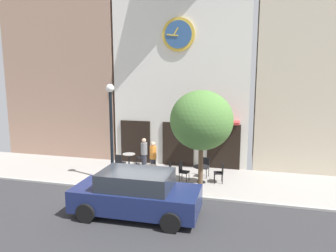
% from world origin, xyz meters
% --- Properties ---
extents(ground_plane, '(28.06, 10.65, 0.13)m').
position_xyz_m(ground_plane, '(0.00, -1.03, -0.02)').
color(ground_plane, gray).
extents(clock_building, '(7.14, 4.16, 12.11)m').
position_xyz_m(clock_building, '(0.85, 5.67, 6.26)').
color(clock_building, silver).
rests_on(clock_building, ground_plane).
extents(neighbor_building_left, '(6.92, 4.47, 15.03)m').
position_xyz_m(neighbor_building_left, '(-6.32, 6.51, 7.51)').
color(neighbor_building_left, '#9E7A66').
rests_on(neighbor_building_left, ground_plane).
extents(neighbor_building_right, '(5.61, 3.56, 12.62)m').
position_xyz_m(neighbor_building_right, '(7.50, 6.06, 6.31)').
color(neighbor_building_right, beige).
rests_on(neighbor_building_right, ground_plane).
extents(street_lamp, '(0.36, 0.36, 4.37)m').
position_xyz_m(street_lamp, '(-1.49, 1.11, 2.22)').
color(street_lamp, black).
rests_on(street_lamp, ground_plane).
extents(street_tree, '(2.55, 2.30, 4.17)m').
position_xyz_m(street_tree, '(2.56, 0.88, 2.94)').
color(street_tree, brown).
rests_on(street_tree, ground_plane).
extents(cafe_table_leftmost, '(0.65, 0.65, 0.73)m').
position_xyz_m(cafe_table_leftmost, '(-1.50, 3.15, 0.50)').
color(cafe_table_leftmost, black).
rests_on(cafe_table_leftmost, ground_plane).
extents(cafe_table_center_right, '(0.62, 0.62, 0.73)m').
position_xyz_m(cafe_table_center_right, '(0.21, 1.40, 0.48)').
color(cafe_table_center_right, black).
rests_on(cafe_table_center_right, ground_plane).
extents(cafe_table_rightmost, '(0.73, 0.73, 0.74)m').
position_xyz_m(cafe_table_rightmost, '(2.45, 1.84, 0.54)').
color(cafe_table_rightmost, black).
rests_on(cafe_table_rightmost, ground_plane).
extents(cafe_chair_right_end, '(0.47, 0.47, 0.90)m').
position_xyz_m(cafe_chair_right_end, '(2.49, 2.71, 0.53)').
color(cafe_chair_right_end, black).
rests_on(cafe_chair_right_end, ground_plane).
extents(cafe_chair_outer, '(0.46, 0.46, 0.90)m').
position_xyz_m(cafe_chair_outer, '(3.28, 2.02, 0.53)').
color(cafe_chair_outer, black).
rests_on(cafe_chair_outer, ground_plane).
extents(cafe_chair_mid_row, '(0.43, 0.43, 0.90)m').
position_xyz_m(cafe_chair_mid_row, '(0.98, 1.63, 0.53)').
color(cafe_chair_mid_row, black).
rests_on(cafe_chair_mid_row, ground_plane).
extents(cafe_chair_facing_wall, '(0.44, 0.44, 0.90)m').
position_xyz_m(cafe_chair_facing_wall, '(-0.08, 0.58, 0.53)').
color(cafe_chair_facing_wall, black).
rests_on(cafe_chair_facing_wall, ground_plane).
extents(cafe_chair_near_lamp, '(0.56, 0.56, 0.90)m').
position_xyz_m(cafe_chair_near_lamp, '(-1.00, 3.75, 0.53)').
color(cafe_chair_near_lamp, black).
rests_on(cafe_chair_near_lamp, ground_plane).
extents(cafe_chair_left_end, '(0.46, 0.46, 0.90)m').
position_xyz_m(cafe_chair_left_end, '(1.61, 1.77, 0.53)').
color(cafe_chair_left_end, black).
rests_on(cafe_chair_left_end, ground_plane).
extents(cafe_chair_corner, '(0.46, 0.46, 0.90)m').
position_xyz_m(cafe_chair_corner, '(-1.68, 2.34, 0.53)').
color(cafe_chair_corner, black).
rests_on(cafe_chair_corner, ground_plane).
extents(pedestrian_grey, '(0.44, 0.44, 1.67)m').
position_xyz_m(pedestrian_grey, '(-0.55, 2.80, 0.86)').
color(pedestrian_grey, '#2D2D38').
rests_on(pedestrian_grey, ground_plane).
extents(pedestrian_orange, '(0.36, 0.36, 1.67)m').
position_xyz_m(pedestrian_orange, '(0.11, 2.16, 0.86)').
color(pedestrian_orange, '#2D2D38').
rests_on(pedestrian_orange, ground_plane).
extents(parked_car_navy, '(4.33, 2.07, 1.55)m').
position_xyz_m(parked_car_navy, '(0.79, -1.96, 0.76)').
color(parked_car_navy, navy).
rests_on(parked_car_navy, ground_plane).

